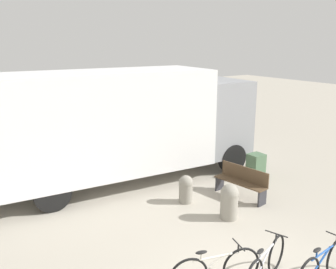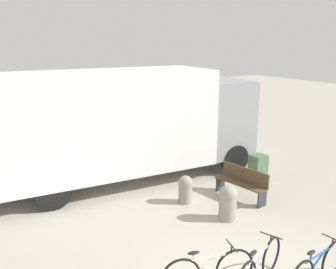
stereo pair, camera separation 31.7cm
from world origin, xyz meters
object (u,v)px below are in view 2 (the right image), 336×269
at_px(park_bench, 242,182).
at_px(bicycle_middle, 259,267).
at_px(bicycle_far, 318,268).
at_px(delivery_truck, 126,122).
at_px(bollard_far_bench, 185,188).
at_px(utility_box, 258,167).
at_px(bollard_near_bench, 228,201).

bearing_deg(park_bench, bicycle_middle, 133.18).
relative_size(bicycle_middle, bicycle_far, 0.96).
bearing_deg(park_bench, delivery_truck, 27.86).
xyz_separation_m(bollard_far_bench, utility_box, (2.97, 0.23, -0.01)).
bearing_deg(utility_box, bicycle_middle, -134.85).
bearing_deg(bicycle_middle, bollard_near_bench, 42.69).
xyz_separation_m(park_bench, bicycle_far, (-1.60, -3.68, -0.08)).
relative_size(bicycle_far, bollard_near_bench, 1.96).
bearing_deg(bicycle_far, bollard_far_bench, 83.15).
bearing_deg(bicycle_far, park_bench, 60.37).
xyz_separation_m(delivery_truck, bollard_far_bench, (0.61, -2.37, -1.50)).
xyz_separation_m(delivery_truck, bicycle_middle, (-0.31, -6.05, -1.52)).
relative_size(bicycle_far, utility_box, 2.18).
height_order(park_bench, bicycle_middle, park_bench).
height_order(bicycle_far, bollard_far_bench, bicycle_far).
bearing_deg(delivery_truck, bicycle_middle, -88.64).
height_order(bollard_near_bench, bollard_far_bench, bollard_near_bench).
relative_size(park_bench, bollard_near_bench, 1.81).
height_order(bicycle_middle, bollard_far_bench, bicycle_middle).
relative_size(delivery_truck, utility_box, 10.48).
bearing_deg(bicycle_middle, bicycle_far, -52.84).
xyz_separation_m(park_bench, bollard_far_bench, (-1.55, 0.58, -0.06)).
distance_m(bicycle_middle, bollard_far_bench, 3.79).
bearing_deg(bicycle_middle, park_bench, 32.62).
relative_size(park_bench, bollard_far_bench, 2.10).
distance_m(delivery_truck, park_bench, 3.92).
distance_m(bicycle_far, utility_box, 5.41).
bearing_deg(bollard_far_bench, bicycle_middle, -104.02).
bearing_deg(utility_box, bollard_near_bench, -148.73).
relative_size(delivery_truck, bicycle_middle, 5.03).
xyz_separation_m(bicycle_middle, bollard_far_bench, (0.92, 3.68, 0.02)).
relative_size(bicycle_far, bollard_far_bench, 2.28).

